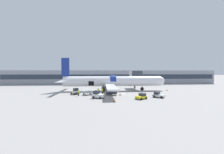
{
  "coord_description": "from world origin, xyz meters",
  "views": [
    {
      "loc": [
        -5.6,
        -39.56,
        6.26
      ],
      "look_at": [
        -2.29,
        3.25,
        4.71
      ],
      "focal_mm": 22.0,
      "sensor_mm": 36.0,
      "label": 1
    }
  ],
  "objects_px": {
    "baggage_tug_rear": "(75,92)",
    "airplane": "(111,82)",
    "baggage_tug_mid": "(141,97)",
    "suitcase_on_tarmac_upright": "(95,95)",
    "baggage_tug_lead": "(98,95)",
    "ground_crew_supervisor": "(98,91)",
    "baggage_tug_spare": "(158,95)",
    "ground_crew_loader_b": "(102,91)",
    "ground_crew_driver": "(99,92)",
    "baggage_cart_loading": "(88,93)",
    "ground_crew_loader_a": "(79,93)"
  },
  "relations": [
    {
      "from": "baggage_tug_lead",
      "to": "suitcase_on_tarmac_upright",
      "type": "distance_m",
      "value": 3.44
    },
    {
      "from": "ground_crew_loader_a",
      "to": "baggage_tug_rear",
      "type": "bearing_deg",
      "value": 116.23
    },
    {
      "from": "ground_crew_driver",
      "to": "suitcase_on_tarmac_upright",
      "type": "distance_m",
      "value": 1.16
    },
    {
      "from": "airplane",
      "to": "suitcase_on_tarmac_upright",
      "type": "relative_size",
      "value": 48.83
    },
    {
      "from": "ground_crew_supervisor",
      "to": "suitcase_on_tarmac_upright",
      "type": "relative_size",
      "value": 2.24
    },
    {
      "from": "ground_crew_loader_a",
      "to": "baggage_tug_spare",
      "type": "bearing_deg",
      "value": -10.86
    },
    {
      "from": "ground_crew_loader_a",
      "to": "ground_crew_supervisor",
      "type": "bearing_deg",
      "value": 36.19
    },
    {
      "from": "ground_crew_driver",
      "to": "ground_crew_supervisor",
      "type": "distance_m",
      "value": 3.53
    },
    {
      "from": "ground_crew_supervisor",
      "to": "suitcase_on_tarmac_upright",
      "type": "distance_m",
      "value": 3.91
    },
    {
      "from": "baggage_tug_mid",
      "to": "baggage_tug_spare",
      "type": "xyz_separation_m",
      "value": [
        4.69,
        1.6,
        -0.0
      ]
    },
    {
      "from": "baggage_tug_lead",
      "to": "ground_crew_supervisor",
      "type": "height_order",
      "value": "baggage_tug_lead"
    },
    {
      "from": "suitcase_on_tarmac_upright",
      "to": "baggage_tug_rear",
      "type": "bearing_deg",
      "value": 153.63
    },
    {
      "from": "baggage_tug_lead",
      "to": "ground_crew_supervisor",
      "type": "bearing_deg",
      "value": 90.23
    },
    {
      "from": "ground_crew_supervisor",
      "to": "baggage_tug_spare",
      "type": "bearing_deg",
      "value": -26.91
    },
    {
      "from": "baggage_tug_spare",
      "to": "ground_crew_supervisor",
      "type": "xyz_separation_m",
      "value": [
        -14.85,
        7.54,
        0.27
      ]
    },
    {
      "from": "baggage_tug_lead",
      "to": "baggage_tug_rear",
      "type": "distance_m",
      "value": 8.97
    },
    {
      "from": "baggage_tug_lead",
      "to": "ground_crew_loader_b",
      "type": "xyz_separation_m",
      "value": [
        1.14,
        4.96,
        0.2
      ]
    },
    {
      "from": "baggage_tug_mid",
      "to": "baggage_tug_rear",
      "type": "bearing_deg",
      "value": 153.74
    },
    {
      "from": "airplane",
      "to": "baggage_tug_mid",
      "type": "distance_m",
      "value": 15.65
    },
    {
      "from": "baggage_tug_spare",
      "to": "ground_crew_supervisor",
      "type": "height_order",
      "value": "ground_crew_supervisor"
    },
    {
      "from": "ground_crew_loader_b",
      "to": "baggage_tug_spare",
      "type": "bearing_deg",
      "value": -21.33
    },
    {
      "from": "ground_crew_loader_b",
      "to": "suitcase_on_tarmac_upright",
      "type": "xyz_separation_m",
      "value": [
        -1.82,
        -1.62,
        -0.65
      ]
    },
    {
      "from": "baggage_tug_spare",
      "to": "ground_crew_loader_b",
      "type": "xyz_separation_m",
      "value": [
        -13.68,
        5.34,
        0.37
      ]
    },
    {
      "from": "ground_crew_supervisor",
      "to": "baggage_tug_mid",
      "type": "bearing_deg",
      "value": -41.96
    },
    {
      "from": "baggage_cart_loading",
      "to": "ground_crew_driver",
      "type": "xyz_separation_m",
      "value": [
        3.1,
        -1.11,
        0.29
      ]
    },
    {
      "from": "baggage_tug_mid",
      "to": "baggage_cart_loading",
      "type": "bearing_deg",
      "value": 152.46
    },
    {
      "from": "baggage_tug_rear",
      "to": "airplane",
      "type": "bearing_deg",
      "value": 29.63
    },
    {
      "from": "airplane",
      "to": "ground_crew_driver",
      "type": "relative_size",
      "value": 22.59
    },
    {
      "from": "baggage_tug_spare",
      "to": "suitcase_on_tarmac_upright",
      "type": "height_order",
      "value": "baggage_tug_spare"
    },
    {
      "from": "ground_crew_loader_b",
      "to": "suitcase_on_tarmac_upright",
      "type": "distance_m",
      "value": 2.52
    },
    {
      "from": "ground_crew_loader_b",
      "to": "ground_crew_driver",
      "type": "xyz_separation_m",
      "value": [
        -0.82,
        -1.32,
        -0.13
      ]
    },
    {
      "from": "ground_crew_loader_b",
      "to": "ground_crew_driver",
      "type": "relative_size",
      "value": 1.16
    },
    {
      "from": "ground_crew_loader_b",
      "to": "suitcase_on_tarmac_upright",
      "type": "height_order",
      "value": "ground_crew_loader_b"
    },
    {
      "from": "baggage_tug_lead",
      "to": "ground_crew_loader_b",
      "type": "bearing_deg",
      "value": 77.1
    },
    {
      "from": "baggage_tug_spare",
      "to": "baggage_tug_rear",
      "type": "bearing_deg",
      "value": 162.8
    },
    {
      "from": "baggage_tug_spare",
      "to": "ground_crew_driver",
      "type": "xyz_separation_m",
      "value": [
        -14.51,
        4.03,
        0.24
      ]
    },
    {
      "from": "airplane",
      "to": "ground_crew_driver",
      "type": "height_order",
      "value": "airplane"
    },
    {
      "from": "ground_crew_loader_b",
      "to": "ground_crew_driver",
      "type": "bearing_deg",
      "value": -122.05
    },
    {
      "from": "baggage_tug_spare",
      "to": "ground_crew_loader_a",
      "type": "xyz_separation_m",
      "value": [
        -19.93,
        3.82,
        0.26
      ]
    },
    {
      "from": "ground_crew_driver",
      "to": "baggage_tug_rear",
      "type": "bearing_deg",
      "value": 159.28
    },
    {
      "from": "baggage_tug_spare",
      "to": "airplane",
      "type": "bearing_deg",
      "value": 130.04
    },
    {
      "from": "baggage_tug_rear",
      "to": "baggage_cart_loading",
      "type": "height_order",
      "value": "baggage_tug_rear"
    },
    {
      "from": "ground_crew_supervisor",
      "to": "ground_crew_loader_b",
      "type": "bearing_deg",
      "value": -62.04
    },
    {
      "from": "ground_crew_loader_a",
      "to": "ground_crew_loader_b",
      "type": "distance_m",
      "value": 6.43
    },
    {
      "from": "baggage_tug_mid",
      "to": "suitcase_on_tarmac_upright",
      "type": "xyz_separation_m",
      "value": [
        -10.82,
        5.32,
        -0.28
      ]
    },
    {
      "from": "baggage_cart_loading",
      "to": "ground_crew_loader_a",
      "type": "relative_size",
      "value": 2.26
    },
    {
      "from": "baggage_tug_rear",
      "to": "ground_crew_driver",
      "type": "relative_size",
      "value": 1.86
    },
    {
      "from": "baggage_tug_rear",
      "to": "ground_crew_supervisor",
      "type": "relative_size",
      "value": 1.79
    },
    {
      "from": "baggage_tug_lead",
      "to": "ground_crew_supervisor",
      "type": "relative_size",
      "value": 1.92
    },
    {
      "from": "baggage_tug_rear",
      "to": "baggage_tug_spare",
      "type": "height_order",
      "value": "baggage_tug_rear"
    }
  ]
}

